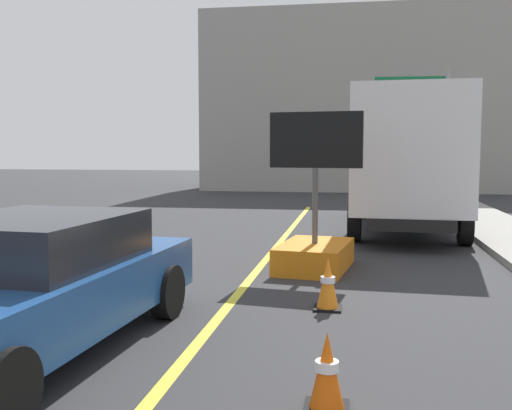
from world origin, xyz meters
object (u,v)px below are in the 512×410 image
Objects in this scene: arrow_board_trailer at (315,242)px; highway_guide_sign at (425,113)px; box_truck at (408,158)px; traffic_cone_mid_lane at (327,372)px; pickup_car at (24,285)px; traffic_cone_far_lane at (328,284)px.

highway_guide_sign is at bearing 76.17° from arrow_board_trailer.
box_truck is 10.98m from traffic_cone_mid_lane.
box_truck reaches higher than traffic_cone_mid_lane.
highway_guide_sign is at bearing 71.92° from pickup_car.
highway_guide_sign is at bearing 80.86° from box_truck.
pickup_car is at bearing -118.82° from arrow_board_trailer.
box_truck is 11.16× the size of traffic_cone_far_lane.
highway_guide_sign is at bearing 81.61° from traffic_cone_mid_lane.
pickup_car is at bearing 164.64° from traffic_cone_mid_lane.
traffic_cone_far_lane is at bearing 36.18° from pickup_car.
arrow_board_trailer is 5.41m from pickup_car.
pickup_car is 0.96× the size of highway_guide_sign.
pickup_car is (-2.61, -4.74, 0.22)m from arrow_board_trailer.
pickup_car is 3.22m from traffic_cone_mid_lane.
traffic_cone_far_lane is (-1.61, -7.76, -1.50)m from box_truck.
box_truck is 1.59× the size of pickup_car.
arrow_board_trailer is 0.35× the size of box_truck.
box_truck reaches higher than pickup_car.
arrow_board_trailer is at bearing 61.18° from pickup_car.
traffic_cone_far_lane is at bearing -101.74° from box_truck.
box_truck is at bearing 65.29° from pickup_car.
traffic_cone_mid_lane is 0.93× the size of traffic_cone_far_lane.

